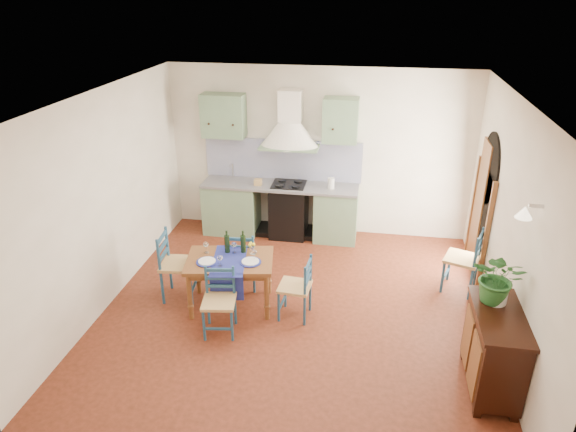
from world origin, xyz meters
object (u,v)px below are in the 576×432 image
Objects in this scene: chair_near at (219,301)px; sideboard at (494,348)px; dining_table at (230,265)px; potted_plant at (499,278)px.

sideboard is (3.10, -0.47, 0.07)m from chair_near.
potted_plant is at bearing -14.42° from dining_table.
potted_plant is at bearing 95.68° from sideboard.
dining_table is 0.59m from chair_near.
dining_table is 2.14× the size of potted_plant.
chair_near is at bearing 171.41° from sideboard.
sideboard is at bearing -18.24° from dining_table.
chair_near is 0.80× the size of sideboard.
potted_plant is (-0.02, 0.23, 0.71)m from sideboard.
sideboard is (3.11, -1.03, -0.12)m from dining_table.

